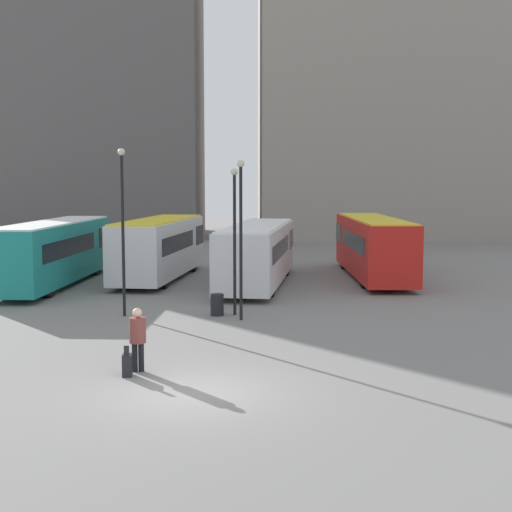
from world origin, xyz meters
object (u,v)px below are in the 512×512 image
at_px(traveler, 138,334).
at_px(lamp_post_1, 241,227).
at_px(bus_1, 160,246).
at_px(suitcase, 127,365).
at_px(lamp_post_0, 123,220).
at_px(lamp_post_2, 235,229).
at_px(bus_2, 258,252).
at_px(trash_bin, 217,305).
at_px(bus_3, 373,245).
at_px(bus_0, 54,250).

height_order(traveler, lamp_post_1, lamp_post_1).
relative_size(bus_1, suitcase, 12.62).
relative_size(suitcase, lamp_post_1, 0.14).
bearing_deg(suitcase, lamp_post_0, 6.44).
relative_size(suitcase, lamp_post_2, 0.15).
distance_m(bus_2, lamp_post_2, 8.55).
bearing_deg(lamp_post_0, lamp_post_2, 2.25).
relative_size(lamp_post_0, lamp_post_2, 1.13).
height_order(lamp_post_0, lamp_post_1, lamp_post_0).
height_order(suitcase, trash_bin, suitcase).
distance_m(lamp_post_1, lamp_post_2, 1.07).
distance_m(bus_3, suitcase, 22.27).
bearing_deg(lamp_post_0, bus_1, 89.13).
height_order(bus_0, suitcase, bus_0).
relative_size(lamp_post_1, trash_bin, 7.12).
height_order(bus_1, suitcase, bus_1).
bearing_deg(lamp_post_2, lamp_post_1, -76.44).
xyz_separation_m(bus_1, trash_bin, (3.46, -10.63, -1.34)).
bearing_deg(bus_2, lamp_post_0, 156.20).
bearing_deg(lamp_post_0, bus_3, 43.35).
bearing_deg(bus_3, bus_1, 92.46).
height_order(bus_0, bus_1, bus_1).
bearing_deg(bus_2, bus_1, 75.77).
bearing_deg(traveler, lamp_post_1, -24.55).
relative_size(bus_3, lamp_post_0, 1.91).
height_order(bus_1, traveler, bus_1).
bearing_deg(bus_3, trash_bin, 144.26).
height_order(bus_3, suitcase, bus_3).
relative_size(bus_3, lamp_post_2, 2.16).
height_order(lamp_post_2, trash_bin, lamp_post_2).
bearing_deg(bus_1, trash_bin, -153.73).
bearing_deg(bus_1, bus_3, -79.91).
xyz_separation_m(traveler, lamp_post_2, (2.58, 8.37, 2.32)).
relative_size(bus_0, bus_1, 1.15).
xyz_separation_m(suitcase, lamp_post_0, (-1.51, 8.67, 3.46)).
relative_size(bus_0, lamp_post_2, 2.19).
distance_m(bus_1, lamp_post_2, 11.43).
bearing_deg(suitcase, lamp_post_2, -21.06).
bearing_deg(bus_2, bus_3, -59.02).
distance_m(bus_0, traveler, 18.03).
bearing_deg(traveler, trash_bin, -16.32).
height_order(traveler, lamp_post_2, lamp_post_2).
bearing_deg(bus_1, bus_0, 121.25).
distance_m(lamp_post_0, trash_bin, 4.93).
height_order(bus_2, lamp_post_2, lamp_post_2).
distance_m(bus_2, traveler, 17.09).
bearing_deg(lamp_post_2, suitcase, -107.60).
bearing_deg(bus_2, traveler, 176.30).
bearing_deg(lamp_post_1, bus_2, 84.88).
relative_size(bus_0, suitcase, 14.52).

